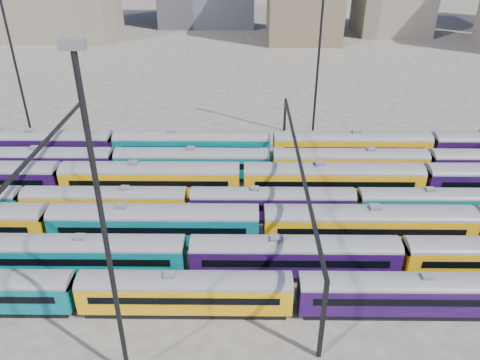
{
  "coord_description": "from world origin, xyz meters",
  "views": [
    {
      "loc": [
        3.88,
        -46.39,
        30.76
      ],
      "look_at": [
        3.39,
        4.07,
        3.0
      ],
      "focal_mm": 35.0,
      "sensor_mm": 36.0,
      "label": 1
    }
  ],
  "objects_px": {
    "rake_0": "(295,290)",
    "rake_2": "(155,221)",
    "rake_1": "(294,253)",
    "mast_2": "(103,226)"
  },
  "relations": [
    {
      "from": "rake_1",
      "to": "rake_0",
      "type": "bearing_deg",
      "value": -94.27
    },
    {
      "from": "rake_1",
      "to": "rake_2",
      "type": "height_order",
      "value": "rake_2"
    },
    {
      "from": "rake_1",
      "to": "mast_2",
      "type": "xyz_separation_m",
      "value": [
        -13.82,
        -12.0,
        11.29
      ]
    },
    {
      "from": "rake_0",
      "to": "mast_2",
      "type": "height_order",
      "value": "mast_2"
    },
    {
      "from": "rake_2",
      "to": "mast_2",
      "type": "distance_m",
      "value": 20.28
    },
    {
      "from": "rake_0",
      "to": "mast_2",
      "type": "distance_m",
      "value": 19.01
    },
    {
      "from": "rake_0",
      "to": "rake_1",
      "type": "relative_size",
      "value": 0.8
    },
    {
      "from": "rake_0",
      "to": "rake_2",
      "type": "height_order",
      "value": "rake_2"
    },
    {
      "from": "rake_2",
      "to": "rake_1",
      "type": "bearing_deg",
      "value": -19.11
    },
    {
      "from": "rake_0",
      "to": "rake_1",
      "type": "height_order",
      "value": "rake_1"
    }
  ]
}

